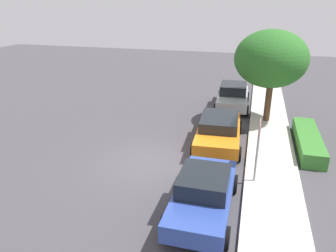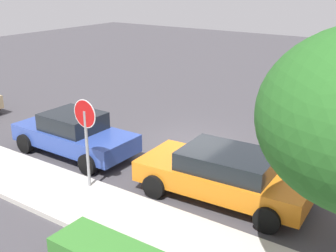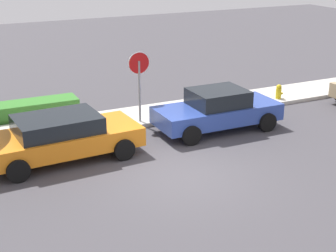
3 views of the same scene
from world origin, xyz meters
The scene contains 5 objects.
ground_plane centered at (0.00, 0.00, 0.00)m, with size 60.00×60.00×0.00m, color #423F44.
sidewalk_curb centered at (0.00, 4.88, 0.07)m, with size 32.00×2.01×0.14m, color beige.
stop_sign centered at (0.54, 4.22, 1.77)m, with size 0.77×0.08×2.58m.
parked_car_blue centered at (2.71, 2.67, 0.70)m, with size 4.25×1.96×1.40m.
parked_car_orange centered at (-2.67, 2.51, 0.71)m, with size 4.61×2.30×1.34m.
Camera 2 is at (-7.06, 11.47, 5.53)m, focal length 45.00 mm.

